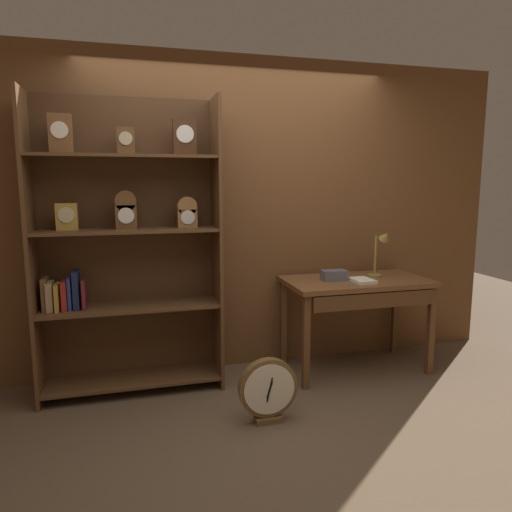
# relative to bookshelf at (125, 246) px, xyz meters

# --- Properties ---
(ground_plane) EXTENTS (10.00, 10.00, 0.00)m
(ground_plane) POSITION_rel_bookshelf_xyz_m (0.92, -1.00, -1.11)
(ground_plane) COLOR brown
(back_wood_panel) EXTENTS (4.80, 0.05, 2.60)m
(back_wood_panel) POSITION_rel_bookshelf_xyz_m (0.92, 0.29, 0.19)
(back_wood_panel) COLOR brown
(back_wood_panel) RESTS_ON ground
(bookshelf) EXTENTS (1.34, 0.38, 2.20)m
(bookshelf) POSITION_rel_bookshelf_xyz_m (0.00, 0.00, 0.00)
(bookshelf) COLOR brown
(bookshelf) RESTS_ON ground
(workbench) EXTENTS (1.20, 0.64, 0.78)m
(workbench) POSITION_rel_bookshelf_xyz_m (1.85, -0.12, -0.43)
(workbench) COLOR brown
(workbench) RESTS_ON ground
(desk_lamp) EXTENTS (0.17, 0.17, 0.41)m
(desk_lamp) POSITION_rel_bookshelf_xyz_m (2.08, -0.07, -0.10)
(desk_lamp) COLOR olive
(desk_lamp) RESTS_ON workbench
(toolbox_small) EXTENTS (0.20, 0.11, 0.08)m
(toolbox_small) POSITION_rel_bookshelf_xyz_m (1.65, -0.09, -0.29)
(toolbox_small) COLOR #595960
(toolbox_small) RESTS_ON workbench
(open_repair_manual) EXTENTS (0.17, 0.23, 0.02)m
(open_repair_manual) POSITION_rel_bookshelf_xyz_m (1.84, -0.21, -0.32)
(open_repair_manual) COLOR silver
(open_repair_manual) RESTS_ON workbench
(round_clock_large) EXTENTS (0.40, 0.11, 0.44)m
(round_clock_large) POSITION_rel_bookshelf_xyz_m (0.87, -0.77, -0.89)
(round_clock_large) COLOR brown
(round_clock_large) RESTS_ON ground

